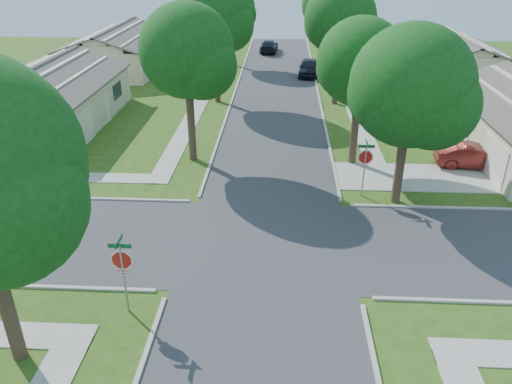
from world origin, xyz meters
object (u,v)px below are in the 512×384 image
object	(u,v)px
stop_sign_sw	(122,263)
house_nw_far	(119,54)
tree_e_near	(362,66)
car_driveway	(473,156)
tree_e_mid	(341,22)
car_curb_west	(269,46)
stop_sign_ne	(365,159)
house_ne_far	(451,64)
tree_e_far	(328,6)
tree_ne_corner	(412,92)
tree_w_near	(188,55)
car_curb_east	(309,67)
tree_w_far	(233,10)
tree_w_mid	(216,18)
house_nw_near	(47,103)

from	to	relation	value
stop_sign_sw	house_nw_far	size ratio (longest dim) A/B	0.22
tree_e_near	car_driveway	bearing A→B (deg)	-2.59
tree_e_mid	car_curb_west	xyz separation A→B (m)	(-5.96, 20.33, -5.57)
stop_sign_ne	house_ne_far	world-z (taller)	house_ne_far
tree_e_far	house_nw_far	distance (m)	21.31
stop_sign_sw	house_nw_far	xyz separation A→B (m)	(-11.29, 36.70, -0.51)
tree_ne_corner	tree_w_near	bearing A→B (deg)	156.44
stop_sign_sw	car_driveway	world-z (taller)	stop_sign_sw
car_curb_east	tree_e_mid	bearing A→B (deg)	-74.21
house_nw_far	car_driveway	size ratio (longest dim) A/B	3.27
tree_w_near	tree_w_far	world-z (taller)	tree_w_near
stop_sign_ne	tree_w_near	bearing A→B (deg)	155.26
tree_w_mid	house_ne_far	size ratio (longest dim) A/B	0.70
tree_e_mid	tree_ne_corner	bearing A→B (deg)	-84.55
stop_sign_sw	car_driveway	bearing A→B (deg)	39.60
car_curb_east	car_driveway	bearing A→B (deg)	-63.50
tree_ne_corner	car_curb_east	bearing A→B (deg)	97.39
stop_sign_ne	tree_w_mid	bearing A→B (deg)	119.80
tree_e_near	car_driveway	distance (m)	8.38
tree_w_mid	car_curb_east	world-z (taller)	tree_w_mid
tree_e_near	stop_sign_ne	bearing A→B (deg)	-90.68
tree_w_far	house_nw_far	bearing A→B (deg)	-169.95
tree_e_mid	stop_sign_ne	bearing A→B (deg)	-90.20
car_driveway	house_nw_near	bearing A→B (deg)	83.00
tree_w_near	car_curb_west	size ratio (longest dim) A/B	1.91
tree_w_near	car_driveway	xyz separation A→B (m)	(16.14, -0.31, -5.43)
house_nw_near	car_curb_east	size ratio (longest dim) A/B	2.97
tree_e_mid	tree_w_near	size ratio (longest dim) A/B	1.03
stop_sign_ne	house_nw_far	world-z (taller)	house_nw_far
tree_e_mid	car_curb_west	size ratio (longest dim) A/B	1.96
tree_ne_corner	car_driveway	size ratio (longest dim) A/B	2.08
tree_e_mid	tree_w_mid	size ratio (longest dim) A/B	0.96
house_nw_far	car_curb_east	distance (m)	19.09
tree_e_mid	house_nw_far	distance (m)	23.95
tree_ne_corner	house_ne_far	xyz separation A→B (m)	(9.63, 24.79, -4.08)
stop_sign_ne	car_driveway	xyz separation A→B (m)	(6.80, 4.00, -1.35)
stop_sign_ne	house_nw_far	bearing A→B (deg)	127.16
stop_sign_ne	car_driveway	bearing A→B (deg)	30.47
tree_w_mid	tree_w_far	world-z (taller)	tree_w_mid
house_nw_near	car_curb_west	distance (m)	30.22
tree_e_far	tree_ne_corner	xyz separation A→B (m)	(1.61, -29.80, -0.39)
tree_w_far	house_ne_far	xyz separation A→B (m)	(20.64, -5.01, -3.99)
house_ne_far	tree_w_mid	bearing A→B (deg)	-158.83
tree_e_far	tree_ne_corner	world-z (taller)	tree_e_far
tree_e_far	tree_w_near	bearing A→B (deg)	-110.60
stop_sign_ne	car_curb_east	world-z (taller)	stop_sign_ne
car_curb_west	stop_sign_ne	bearing A→B (deg)	102.27
tree_w_mid	car_curb_east	xyz separation A→B (m)	(7.63, 9.15, -5.71)
tree_e_far	tree_w_far	size ratio (longest dim) A/B	1.09
tree_e_near	car_curb_east	size ratio (longest dim) A/B	1.81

